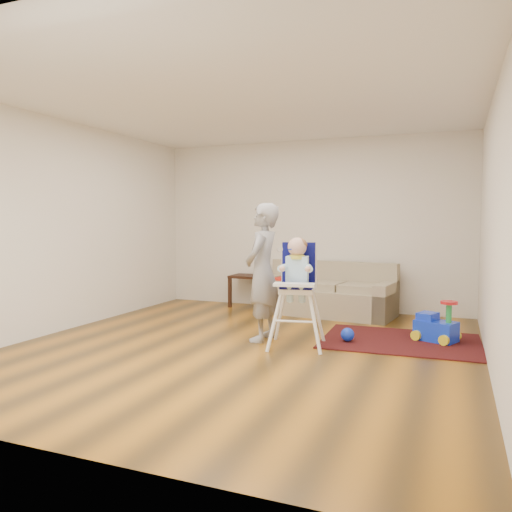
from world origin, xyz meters
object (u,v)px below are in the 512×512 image
at_px(toy_ball, 348,335).
at_px(adult, 263,272).
at_px(ride_on_toy, 436,320).
at_px(sofa, 325,289).
at_px(side_table, 248,290).
at_px(high_chair, 297,294).

xyz_separation_m(toy_ball, adult, (-0.96, -0.26, 0.72)).
bearing_deg(ride_on_toy, sofa, 166.93).
bearing_deg(adult, side_table, -153.52).
bearing_deg(adult, high_chair, 71.97).
xyz_separation_m(sofa, side_table, (-1.37, 0.25, -0.13)).
bearing_deg(toy_ball, adult, -165.05).
distance_m(sofa, toy_ball, 1.79).
bearing_deg(toy_ball, high_chair, -140.41).
distance_m(sofa, high_chair, 2.05).
bearing_deg(sofa, toy_ball, -60.45).
xyz_separation_m(side_table, ride_on_toy, (2.99, -1.46, -0.00)).
height_order(side_table, toy_ball, side_table).
distance_m(ride_on_toy, adult, 2.10).
xyz_separation_m(side_table, high_chair, (1.55, -2.29, 0.34)).
distance_m(toy_ball, high_chair, 0.81).
bearing_deg(toy_ball, ride_on_toy, 23.67).
distance_m(toy_ball, adult, 1.23).
height_order(sofa, toy_ball, sofa).
relative_size(ride_on_toy, high_chair, 0.39).
relative_size(side_table, adult, 0.32).
relative_size(side_table, ride_on_toy, 1.07).
xyz_separation_m(side_table, toy_ball, (2.04, -1.88, -0.17)).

